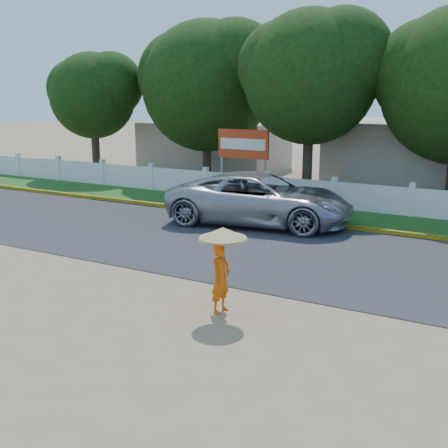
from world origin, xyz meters
name	(u,v)px	position (x,y,z in m)	size (l,w,h in m)	color
ground	(183,296)	(0.00, 0.00, 0.00)	(120.00, 120.00, 0.00)	#9E8460
road	(264,249)	(0.00, 4.50, 0.01)	(60.00, 7.00, 0.02)	#38383A
grass_verge	(322,215)	(0.00, 9.75, 0.01)	(60.00, 3.50, 0.03)	#2D601E
curb	(306,223)	(0.00, 8.05, 0.08)	(40.00, 0.18, 0.16)	yellow
fence	(334,195)	(0.00, 11.20, 0.55)	(40.00, 0.10, 1.10)	silver
building_near	(441,156)	(3.00, 18.00, 1.60)	(10.00, 6.00, 3.20)	#B7AD99
building_far	(215,146)	(-10.00, 19.00, 1.40)	(8.00, 5.00, 2.80)	#B7AD99
vehicle	(260,199)	(-1.51, 7.39, 0.91)	(3.01, 6.54, 1.82)	#A3A4AB
monk_with_parasol	(222,257)	(1.27, -0.41, 1.23)	(1.04, 1.04, 1.89)	#DD580B
billboard	(243,148)	(-4.68, 12.30, 2.14)	(2.50, 0.13, 2.95)	gray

